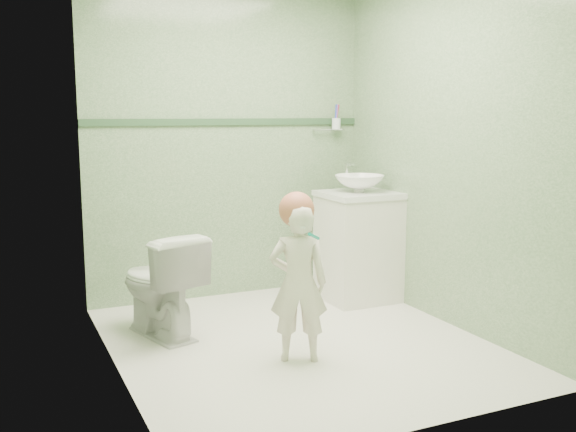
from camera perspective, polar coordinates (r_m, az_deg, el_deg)
name	(u,v)px	position (r m, az deg, el deg)	size (l,w,h in m)	color
ground	(298,343)	(4.17, 0.87, -10.95)	(2.50, 2.50, 0.00)	silver
room_shell	(298,150)	(3.93, 0.91, 5.75)	(2.50, 2.54, 2.40)	gray
trim_stripe	(229,122)	(5.07, -5.17, 8.13)	(2.20, 0.02, 0.05)	#2E4E31
vanity	(358,248)	(5.04, 6.11, -2.77)	(0.52, 0.50, 0.80)	white
counter	(359,195)	(4.97, 6.18, 1.86)	(0.54, 0.52, 0.04)	white
basin	(359,183)	(4.96, 6.20, 2.82)	(0.37, 0.37, 0.13)	white
faucet	(347,171)	(5.11, 5.15, 3.92)	(0.03, 0.13, 0.18)	silver
cup_holder	(335,123)	(5.38, 4.12, 8.00)	(0.26, 0.07, 0.21)	silver
toilet	(160,284)	(4.29, -11.06, -5.82)	(0.38, 0.66, 0.68)	white
toddler	(298,283)	(3.77, 0.90, -5.83)	(0.33, 0.22, 0.91)	silver
hair_cap	(297,209)	(3.71, 0.75, 0.57)	(0.20, 0.20, 0.20)	#B76348
teal_toothbrush	(313,235)	(3.59, 2.15, -1.68)	(0.12, 0.14, 0.08)	#058C7D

